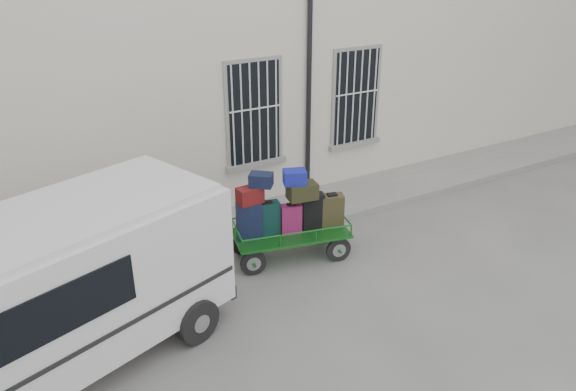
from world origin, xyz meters
The scene contains 5 objects.
ground centered at (0.00, 0.00, 0.00)m, with size 80.00×80.00×0.00m, color slate.
building centered at (0.00, 5.50, 3.00)m, with size 24.00×5.15×6.00m.
sidewalk centered at (0.00, 2.20, 0.07)m, with size 24.00×1.70×0.15m, color gray.
luggage_cart centered at (-0.89, 0.64, 0.91)m, with size 2.62×1.45×1.85m.
van centered at (-5.10, -0.36, 1.38)m, with size 5.13×3.41×2.40m.
Camera 1 is at (-5.61, -7.54, 5.69)m, focal length 35.00 mm.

